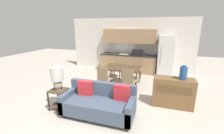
% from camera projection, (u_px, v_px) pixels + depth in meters
% --- Properties ---
extents(ground_plane, '(20.00, 20.00, 0.00)m').
position_uv_depth(ground_plane, '(93.00, 116.00, 3.91)').
color(ground_plane, beige).
extents(wall_back, '(6.40, 0.07, 2.70)m').
position_uv_depth(wall_back, '(130.00, 45.00, 7.81)').
color(wall_back, silver).
rests_on(wall_back, ground_plane).
extents(kitchen_counter, '(2.83, 0.65, 2.15)m').
position_uv_depth(kitchen_counter, '(128.00, 55.00, 7.66)').
color(kitchen_counter, tan).
rests_on(kitchen_counter, ground_plane).
extents(refrigerator, '(0.69, 0.74, 1.90)m').
position_uv_depth(refrigerator, '(166.00, 56.00, 7.01)').
color(refrigerator, white).
rests_on(refrigerator, ground_plane).
extents(dining_table, '(1.37, 0.94, 0.72)m').
position_uv_depth(dining_table, '(122.00, 69.00, 5.90)').
color(dining_table, brown).
rests_on(dining_table, ground_plane).
extents(couch, '(1.85, 0.80, 0.85)m').
position_uv_depth(couch, '(99.00, 103.00, 3.89)').
color(couch, '#3D2D1E').
rests_on(couch, ground_plane).
extents(side_table, '(0.43, 0.43, 0.58)m').
position_uv_depth(side_table, '(59.00, 96.00, 4.17)').
color(side_table, brown).
rests_on(side_table, ground_plane).
extents(table_lamp, '(0.33, 0.33, 0.64)m').
position_uv_depth(table_lamp, '(57.00, 77.00, 4.05)').
color(table_lamp, '#B2A893').
rests_on(table_lamp, side_table).
extents(credenza, '(1.12, 0.46, 0.86)m').
position_uv_depth(credenza, '(173.00, 92.00, 4.32)').
color(credenza, brown).
rests_on(credenza, ground_plane).
extents(vase, '(0.20, 0.20, 0.39)m').
position_uv_depth(vase, '(183.00, 73.00, 4.07)').
color(vase, '#234C84').
rests_on(vase, credenza).
extents(dining_chair_far_right, '(0.43, 0.43, 0.93)m').
position_uv_depth(dining_chair_far_right, '(137.00, 68.00, 6.58)').
color(dining_chair_far_right, '#997A56').
rests_on(dining_chair_far_right, ground_plane).
extents(dining_chair_far_left, '(0.42, 0.42, 0.93)m').
position_uv_depth(dining_chair_far_left, '(117.00, 66.00, 6.81)').
color(dining_chair_far_left, '#997A56').
rests_on(dining_chair_far_left, ground_plane).
extents(dining_chair_near_left, '(0.47, 0.47, 0.93)m').
position_uv_depth(dining_chair_near_left, '(104.00, 78.00, 5.27)').
color(dining_chair_near_left, '#997A56').
rests_on(dining_chair_near_left, ground_plane).
extents(dining_chair_near_right, '(0.47, 0.47, 0.93)m').
position_uv_depth(dining_chair_near_right, '(129.00, 80.00, 5.04)').
color(dining_chair_near_right, '#997A56').
rests_on(dining_chair_near_right, ground_plane).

